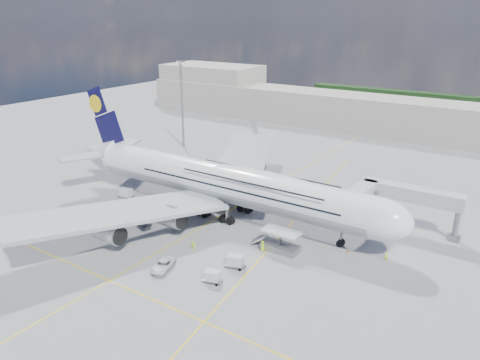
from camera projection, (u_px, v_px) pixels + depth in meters
The scene contains 31 objects.
ground at pixel (193, 232), 86.74m from camera, with size 300.00×300.00×0.00m, color gray.
taxi_line_main at pixel (193, 232), 86.74m from camera, with size 0.25×220.00×0.01m, color yellow.
taxi_line_cross at pixel (109, 281), 71.06m from camera, with size 120.00×0.25×0.01m, color yellow.
taxi_line_diag at pixel (285, 231), 87.28m from camera, with size 0.25×100.00×0.01m, color yellow.
airliner at pixel (224, 183), 92.14m from camera, with size 77.26×79.15×23.71m.
jet_bridge at pixel (391, 196), 85.31m from camera, with size 18.80×12.10×8.50m.
cargo_loader at pixel (280, 243), 79.82m from camera, with size 8.53×3.20×3.67m.
light_mast at pixel (182, 103), 138.46m from camera, with size 3.00×0.70×25.50m.
terminal at pixel (368, 114), 159.22m from camera, with size 180.00×16.00×12.00m, color #B2AD9E.
hangar at pixel (212, 87), 198.65m from camera, with size 40.00×22.00×18.00m, color #B2AD9E.
dolly_row_a at pixel (73, 212), 93.42m from camera, with size 3.07×2.19×1.75m.
dolly_row_b at pixel (142, 218), 89.83m from camera, with size 3.76×2.69×2.15m.
dolly_row_c at pixel (111, 218), 91.92m from camera, with size 2.79×1.59×0.40m.
dolly_back at pixel (126, 193), 102.55m from camera, with size 3.69×2.45×2.15m.
dolly_nose_far at pixel (235, 261), 74.49m from camera, with size 3.63×2.56×2.08m.
dolly_nose_near at pixel (212, 276), 70.34m from camera, with size 3.28×2.28×1.89m.
baggage_tug at pixel (109, 226), 87.41m from camera, with size 2.96×1.95×1.70m.
catering_truck_inner at pixel (262, 181), 108.07m from camera, with size 6.30×2.51×3.76m.
catering_truck_outer at pixel (250, 156), 125.71m from camera, with size 8.09×4.61×4.54m.
service_van at pixel (163, 265), 73.88m from camera, with size 2.46×5.33×1.48m, color silver.
crew_nose at pixel (386, 257), 76.36m from camera, with size 0.59×0.39×1.62m, color #D0FF1A.
crew_loader at pixel (274, 231), 85.39m from camera, with size 0.84×0.66×1.74m, color #C5E217.
crew_wing at pixel (149, 205), 96.61m from camera, with size 1.17×0.49×1.99m, color #BBDD17.
crew_van at pixel (262, 246), 79.70m from camera, with size 0.89×0.58×1.82m, color #BBFF1A.
crew_tug at pixel (193, 246), 80.11m from camera, with size 0.99×0.57×1.54m, color #C2FF1A.
cone_nose at pixel (348, 251), 79.56m from camera, with size 0.40×0.40×0.51m.
cone_wing_left_inner at pixel (250, 191), 105.84m from camera, with size 0.47×0.47×0.59m.
cone_wing_left_outer at pixel (247, 168), 122.06m from camera, with size 0.47×0.47×0.60m.
cone_wing_right_inner at pixel (144, 213), 94.55m from camera, with size 0.43×0.43×0.55m.
cone_wing_right_outer at pixel (63, 234), 85.54m from camera, with size 0.39×0.39×0.50m.
cone_tail at pixel (119, 191), 106.28m from camera, with size 0.48×0.48×0.61m.
Camera 1 is at (50.79, -60.41, 38.31)m, focal length 35.00 mm.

